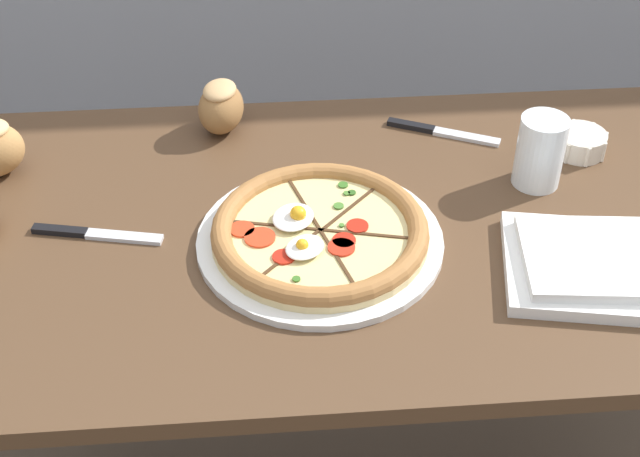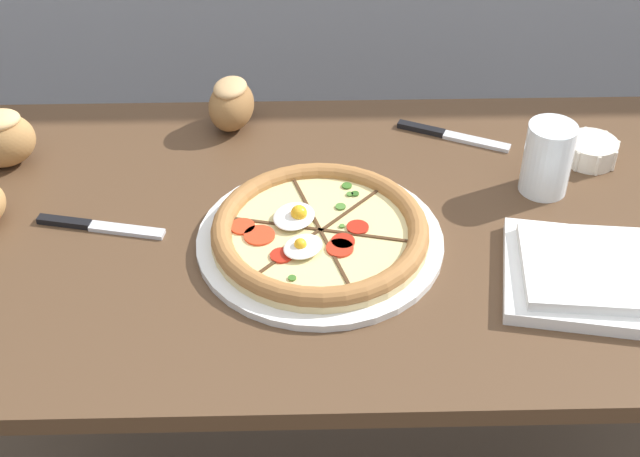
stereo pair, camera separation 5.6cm
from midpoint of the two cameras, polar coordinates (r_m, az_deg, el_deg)
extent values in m
cube|color=#513823|center=(1.38, 2.47, -0.24)|extent=(1.26, 0.74, 0.03)
cube|color=#513823|center=(1.92, -15.95, -2.83)|extent=(0.06, 0.06, 0.69)
cube|color=#513823|center=(1.97, 18.67, -2.23)|extent=(0.06, 0.06, 0.69)
cylinder|color=white|center=(1.33, 1.20, -0.82)|extent=(0.37, 0.37, 0.01)
cylinder|color=#E5C684|center=(1.32, 1.21, -0.42)|extent=(0.32, 0.32, 0.01)
cylinder|color=#E0CC84|center=(1.32, 1.21, -0.17)|extent=(0.27, 0.27, 0.00)
torus|color=#A36B38|center=(1.32, 1.21, -0.12)|extent=(0.32, 0.32, 0.03)
cube|color=#472D19|center=(1.37, 0.27, 1.62)|extent=(0.04, 0.13, 0.00)
cube|color=#472D19|center=(1.33, -1.69, 0.27)|extent=(0.13, 0.04, 0.00)
cube|color=#472D19|center=(1.28, -0.79, -1.56)|extent=(0.10, 0.10, 0.00)
cube|color=#472D19|center=(1.27, 2.23, -1.96)|extent=(0.04, 0.13, 0.00)
cube|color=#472D19|center=(1.31, 4.16, -0.49)|extent=(0.13, 0.04, 0.00)
cube|color=#472D19|center=(1.36, 3.10, 1.26)|extent=(0.10, 0.10, 0.00)
cylinder|color=red|center=(1.27, -1.23, -1.77)|extent=(0.03, 0.03, 0.00)
cylinder|color=red|center=(1.31, -2.68, -0.47)|extent=(0.05, 0.05, 0.00)
cylinder|color=red|center=(1.30, 2.86, -0.85)|extent=(0.03, 0.03, 0.00)
cylinder|color=red|center=(1.28, 2.52, -1.30)|extent=(0.04, 0.04, 0.00)
cylinder|color=red|center=(1.32, -3.78, 0.10)|extent=(0.04, 0.04, 0.00)
cylinder|color=red|center=(1.32, 3.64, 0.05)|extent=(0.03, 0.03, 0.00)
ellipsoid|color=white|center=(1.28, 0.15, -1.19)|extent=(0.08, 0.08, 0.01)
sphere|color=#F4AD1E|center=(1.27, -0.01, -1.05)|extent=(0.02, 0.02, 0.02)
ellipsoid|color=white|center=(1.33, -0.48, 0.77)|extent=(0.09, 0.09, 0.01)
sphere|color=#F4AD1E|center=(1.32, -0.15, 0.98)|extent=(0.02, 0.02, 0.02)
cylinder|color=#386B23|center=(1.23, -0.50, -3.20)|extent=(0.01, 0.01, 0.00)
cylinder|color=#477A2D|center=(1.32, 2.84, 0.15)|extent=(0.01, 0.01, 0.00)
cylinder|color=#477A2D|center=(1.39, 3.07, 2.20)|extent=(0.01, 0.01, 0.00)
cylinder|color=#2D5B1E|center=(1.39, 3.42, 2.23)|extent=(0.01, 0.01, 0.00)
cylinder|color=#386B23|center=(1.40, 2.87, 2.74)|extent=(0.02, 0.02, 0.00)
cylinder|color=#477A2D|center=(1.36, 2.49, 1.40)|extent=(0.02, 0.02, 0.00)
cylinder|color=silver|center=(1.57, 17.92, 4.74)|extent=(0.09, 0.09, 0.04)
cylinder|color=gold|center=(1.57, 17.95, 4.88)|extent=(0.07, 0.07, 0.02)
cylinder|color=silver|center=(1.59, 19.40, 4.72)|extent=(0.01, 0.01, 0.04)
cylinder|color=silver|center=(1.61, 18.67, 5.35)|extent=(0.01, 0.01, 0.04)
cylinder|color=silver|center=(1.61, 17.51, 5.62)|extent=(0.01, 0.01, 0.04)
cylinder|color=silver|center=(1.59, 16.58, 5.38)|extent=(0.01, 0.01, 0.04)
cylinder|color=silver|center=(1.56, 16.41, 4.75)|extent=(0.01, 0.01, 0.04)
cylinder|color=silver|center=(1.54, 17.14, 4.10)|extent=(0.01, 0.01, 0.04)
cylinder|color=silver|center=(1.54, 18.34, 3.82)|extent=(0.01, 0.01, 0.04)
cylinder|color=silver|center=(1.56, 19.28, 4.08)|extent=(0.01, 0.01, 0.04)
cube|color=white|center=(1.33, 18.21, -3.02)|extent=(0.28, 0.25, 0.02)
cube|color=white|center=(1.32, 18.36, -2.44)|extent=(0.22, 0.19, 0.02)
ellipsoid|color=olive|center=(1.58, -4.67, 7.83)|extent=(0.10, 0.12, 0.09)
ellipsoid|color=tan|center=(1.56, -4.74, 8.95)|extent=(0.07, 0.08, 0.03)
ellipsoid|color=#B27F47|center=(1.56, -18.74, 5.35)|extent=(0.13, 0.11, 0.09)
cube|color=silver|center=(1.38, -11.13, -0.12)|extent=(0.12, 0.04, 0.01)
cube|color=black|center=(1.42, -14.97, 0.40)|extent=(0.09, 0.03, 0.01)
cube|color=silver|center=(1.58, 10.99, 5.48)|extent=(0.11, 0.07, 0.01)
cube|color=black|center=(1.59, 7.49, 6.35)|extent=(0.08, 0.05, 0.01)
cylinder|color=white|center=(1.46, 15.43, 4.32)|extent=(0.08, 0.08, 0.12)
cylinder|color=silver|center=(1.47, 15.27, 3.56)|extent=(0.07, 0.07, 0.07)
camera|label=1|loc=(0.03, -88.79, 0.99)|focal=50.00mm
camera|label=2|loc=(0.03, 91.21, -0.99)|focal=50.00mm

